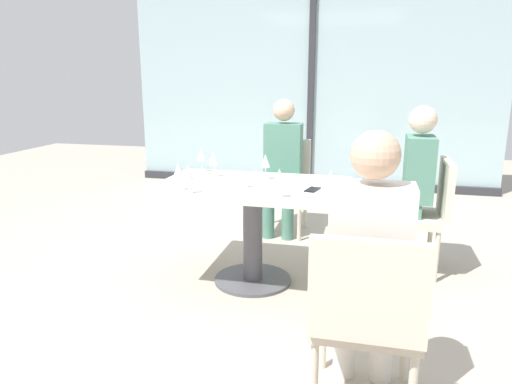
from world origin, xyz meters
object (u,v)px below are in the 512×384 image
object	(u,v)px
wine_glass_3	(213,159)
wine_glass_6	(188,173)
chair_near_window	(284,180)
wine_glass_2	(178,171)
chair_front_right	(366,312)
wine_glass_1	(331,178)
handbag_1	(379,268)
person_far_right	(409,181)
person_front_right	(369,258)
coffee_cup	(243,181)
person_near_window	(282,161)
wine_glass_5	(201,155)
dining_table_main	(253,209)
wine_glass_0	(279,177)
cell_phone_on_table	(312,190)
chair_far_right	(422,209)
wine_glass_4	(265,161)

from	to	relation	value
wine_glass_3	wine_glass_6	size ratio (longest dim) A/B	1.00
chair_near_window	wine_glass_2	xyz separation A→B (m)	(-0.43, -1.53, 0.37)
chair_front_right	wine_glass_1	distance (m)	1.05
handbag_1	person_far_right	bearing A→B (deg)	86.67
person_front_right	coffee_cup	xyz separation A→B (m)	(-0.85, 1.02, 0.08)
chair_front_right	person_near_window	world-z (taller)	person_near_window
wine_glass_2	wine_glass_6	size ratio (longest dim) A/B	1.00
wine_glass_1	wine_glass_5	bearing A→B (deg)	149.22
person_near_window	wine_glass_6	bearing A→B (deg)	-102.82
person_far_right	wine_glass_1	xyz separation A→B (m)	(-0.52, -0.78, 0.16)
dining_table_main	wine_glass_2	distance (m)	0.60
dining_table_main	wine_glass_0	bearing A→B (deg)	-52.33
person_far_right	handbag_1	xyz separation A→B (m)	(-0.19, -0.37, -0.56)
chair_near_window	coffee_cup	size ratio (longest dim) A/B	9.67
cell_phone_on_table	coffee_cup	bearing A→B (deg)	-162.25
person_near_window	wine_glass_6	xyz separation A→B (m)	(-0.34, -1.49, 0.16)
chair_far_right	wine_glass_5	distance (m)	1.74
cell_phone_on_table	handbag_1	xyz separation A→B (m)	(0.47, 0.20, -0.59)
chair_near_window	wine_glass_4	size ratio (longest dim) A/B	4.70
wine_glass_0	cell_phone_on_table	size ratio (longest dim) A/B	1.28
dining_table_main	wine_glass_4	size ratio (longest dim) A/B	7.19
chair_near_window	person_front_right	xyz separation A→B (m)	(0.80, -2.38, 0.20)
dining_table_main	wine_glass_1	xyz separation A→B (m)	(0.56, -0.29, 0.31)
chair_front_right	person_far_right	xyz separation A→B (m)	(0.28, 1.73, 0.20)
wine_glass_4	handbag_1	world-z (taller)	wine_glass_4
wine_glass_2	wine_glass_5	distance (m)	0.63
dining_table_main	person_near_window	size ratio (longest dim) A/B	1.06
person_far_right	chair_near_window	bearing A→B (deg)	145.22
coffee_cup	chair_front_right	bearing A→B (deg)	-53.23
wine_glass_6	handbag_1	bearing A→B (deg)	21.15
coffee_cup	chair_near_window	bearing A→B (deg)	88.17
wine_glass_3	wine_glass_6	xyz separation A→B (m)	(0.01, -0.54, 0.00)
chair_near_window	wine_glass_4	xyz separation A→B (m)	(0.05, -1.06, 0.37)
wine_glass_4	wine_glass_0	bearing A→B (deg)	-68.55
chair_near_window	handbag_1	bearing A→B (deg)	-51.31
chair_near_window	handbag_1	distance (m)	1.48
wine_glass_5	wine_glass_2	bearing A→B (deg)	-83.92
chair_front_right	wine_glass_3	xyz separation A→B (m)	(-1.15, 1.43, 0.37)
wine_glass_0	handbag_1	bearing A→B (deg)	34.76
chair_front_right	chair_near_window	size ratio (longest dim) A/B	1.00
person_far_right	wine_glass_6	bearing A→B (deg)	-149.34
wine_glass_6	handbag_1	distance (m)	1.51
person_front_right	wine_glass_5	distance (m)	1.97
person_front_right	wine_glass_0	bearing A→B (deg)	124.29
wine_glass_3	handbag_1	size ratio (longest dim) A/B	0.62
wine_glass_1	handbag_1	world-z (taller)	wine_glass_1
wine_glass_6	chair_front_right	bearing A→B (deg)	-37.96
dining_table_main	chair_far_right	world-z (taller)	chair_far_right
person_front_right	wine_glass_5	xyz separation A→B (m)	(-1.30, 1.47, 0.16)
chair_front_right	coffee_cup	xyz separation A→B (m)	(-0.85, 1.13, 0.28)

